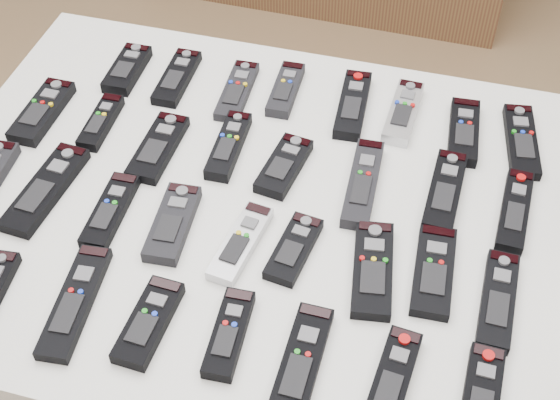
% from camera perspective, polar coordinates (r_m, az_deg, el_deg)
% --- Properties ---
extents(ground, '(4.00, 4.00, 0.00)m').
position_cam_1_polar(ground, '(2.03, -0.03, -13.37)').
color(ground, '#9B734F').
rests_on(ground, ground).
extents(table, '(1.25, 0.88, 0.78)m').
position_cam_1_polar(table, '(1.38, 0.00, -2.19)').
color(table, white).
rests_on(table, ground).
extents(remote_0, '(0.06, 0.14, 0.02)m').
position_cam_1_polar(remote_0, '(1.63, -11.11, 9.37)').
color(remote_0, black).
rests_on(remote_0, table).
extents(remote_1, '(0.05, 0.17, 0.02)m').
position_cam_1_polar(remote_1, '(1.60, -7.55, 8.87)').
color(remote_1, black).
rests_on(remote_1, table).
extents(remote_2, '(0.06, 0.17, 0.02)m').
position_cam_1_polar(remote_2, '(1.55, -3.16, 7.97)').
color(remote_2, black).
rests_on(remote_2, table).
extents(remote_3, '(0.05, 0.15, 0.02)m').
position_cam_1_polar(remote_3, '(1.55, 0.41, 8.08)').
color(remote_3, black).
rests_on(remote_3, table).
extents(remote_4, '(0.06, 0.19, 0.02)m').
position_cam_1_polar(remote_4, '(1.52, 5.34, 6.95)').
color(remote_4, black).
rests_on(remote_4, table).
extents(remote_5, '(0.06, 0.17, 0.02)m').
position_cam_1_polar(remote_5, '(1.52, 8.99, 6.34)').
color(remote_5, '#B7B7BC').
rests_on(remote_5, table).
extents(remote_6, '(0.06, 0.17, 0.02)m').
position_cam_1_polar(remote_6, '(1.50, 13.29, 4.88)').
color(remote_6, black).
rests_on(remote_6, table).
extents(remote_7, '(0.08, 0.19, 0.02)m').
position_cam_1_polar(remote_7, '(1.51, 17.24, 4.14)').
color(remote_7, black).
rests_on(remote_7, table).
extents(remote_8, '(0.06, 0.17, 0.02)m').
position_cam_1_polar(remote_8, '(1.57, -17.01, 6.21)').
color(remote_8, black).
rests_on(remote_8, table).
extents(remote_9, '(0.05, 0.15, 0.02)m').
position_cam_1_polar(remote_9, '(1.52, -12.97, 5.57)').
color(remote_9, black).
rests_on(remote_9, table).
extents(remote_10, '(0.06, 0.17, 0.02)m').
position_cam_1_polar(remote_10, '(1.45, -8.90, 3.82)').
color(remote_10, black).
rests_on(remote_10, table).
extents(remote_11, '(0.05, 0.17, 0.02)m').
position_cam_1_polar(remote_11, '(1.43, -3.78, 3.99)').
color(remote_11, black).
rests_on(remote_11, table).
extents(remote_12, '(0.08, 0.15, 0.02)m').
position_cam_1_polar(remote_12, '(1.39, 0.29, 2.50)').
color(remote_12, black).
rests_on(remote_12, table).
extents(remote_13, '(0.06, 0.20, 0.02)m').
position_cam_1_polar(remote_13, '(1.37, 6.07, 1.22)').
color(remote_13, black).
rests_on(remote_13, table).
extents(remote_14, '(0.06, 0.19, 0.02)m').
position_cam_1_polar(remote_14, '(1.38, 11.96, 0.60)').
color(remote_14, black).
rests_on(remote_14, table).
extents(remote_15, '(0.05, 0.18, 0.02)m').
position_cam_1_polar(remote_15, '(1.38, 16.80, -0.75)').
color(remote_15, black).
rests_on(remote_15, table).
extents(remote_18, '(0.07, 0.21, 0.02)m').
position_cam_1_polar(remote_18, '(1.41, -16.77, 0.78)').
color(remote_18, black).
rests_on(remote_18, table).
extents(remote_19, '(0.05, 0.16, 0.02)m').
position_cam_1_polar(remote_19, '(1.35, -12.31, -0.78)').
color(remote_19, black).
rests_on(remote_19, table).
extents(remote_20, '(0.07, 0.17, 0.02)m').
position_cam_1_polar(remote_20, '(1.31, -7.86, -1.70)').
color(remote_20, black).
rests_on(remote_20, table).
extents(remote_21, '(0.07, 0.17, 0.02)m').
position_cam_1_polar(remote_21, '(1.28, -2.90, -3.16)').
color(remote_21, '#B7B7BC').
rests_on(remote_21, table).
extents(remote_22, '(0.07, 0.15, 0.02)m').
position_cam_1_polar(remote_22, '(1.27, 1.02, -3.59)').
color(remote_22, black).
rests_on(remote_22, table).
extents(remote_23, '(0.09, 0.19, 0.02)m').
position_cam_1_polar(remote_23, '(1.25, 6.80, -5.06)').
color(remote_23, black).
rests_on(remote_23, table).
extents(remote_24, '(0.07, 0.18, 0.02)m').
position_cam_1_polar(remote_24, '(1.26, 11.18, -5.12)').
color(remote_24, black).
rests_on(remote_24, table).
extents(remote_25, '(0.05, 0.18, 0.02)m').
position_cam_1_polar(remote_25, '(1.25, 15.66, -7.05)').
color(remote_25, black).
rests_on(remote_25, table).
extents(remote_29, '(0.07, 0.21, 0.02)m').
position_cam_1_polar(remote_29, '(1.24, -14.76, -7.20)').
color(remote_29, black).
rests_on(remote_29, table).
extents(remote_30, '(0.06, 0.16, 0.02)m').
position_cam_1_polar(remote_30, '(1.20, -9.58, -8.80)').
color(remote_30, black).
rests_on(remote_30, table).
extents(remote_31, '(0.05, 0.15, 0.02)m').
position_cam_1_polar(remote_31, '(1.17, -3.76, -9.73)').
color(remote_31, black).
rests_on(remote_31, table).
extents(remote_32, '(0.06, 0.20, 0.02)m').
position_cam_1_polar(remote_32, '(1.14, 1.52, -11.89)').
color(remote_32, black).
rests_on(remote_32, table).
extents(remote_33, '(0.06, 0.17, 0.02)m').
position_cam_1_polar(remote_33, '(1.14, 8.18, -12.97)').
color(remote_33, black).
rests_on(remote_33, table).
extents(remote_34, '(0.05, 0.16, 0.02)m').
position_cam_1_polar(remote_34, '(1.15, 14.51, -13.74)').
color(remote_34, black).
rests_on(remote_34, table).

